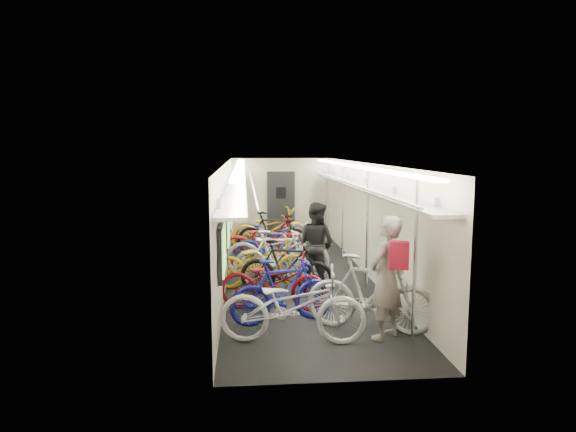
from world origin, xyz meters
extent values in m
plane|color=black|center=(0.00, 0.00, 0.00)|extent=(10.00, 10.00, 0.00)
plane|color=white|center=(0.00, 0.00, 2.40)|extent=(10.00, 10.00, 0.00)
plane|color=beige|center=(-1.50, 0.00, 1.20)|extent=(0.00, 10.00, 10.00)
plane|color=beige|center=(1.50, 0.00, 1.20)|extent=(0.00, 10.00, 10.00)
plane|color=beige|center=(0.00, 5.00, 1.20)|extent=(3.00, 0.00, 3.00)
plane|color=beige|center=(0.00, -5.00, 1.20)|extent=(3.00, 0.00, 3.00)
cube|color=black|center=(-1.46, -3.20, 1.25)|extent=(0.06, 1.10, 0.80)
cube|color=#76CC59|center=(-1.42, -3.20, 1.25)|extent=(0.02, 0.96, 0.66)
cube|color=black|center=(-1.46, -1.00, 1.25)|extent=(0.06, 1.10, 0.80)
cube|color=#76CC59|center=(-1.42, -1.00, 1.25)|extent=(0.02, 0.96, 0.66)
cube|color=black|center=(-1.46, 1.20, 1.25)|extent=(0.06, 1.10, 0.80)
cube|color=#76CC59|center=(-1.42, 1.20, 1.25)|extent=(0.02, 0.96, 0.66)
cube|color=black|center=(-1.46, 3.40, 1.25)|extent=(0.06, 1.10, 0.80)
cube|color=#76CC59|center=(-1.42, 3.40, 1.25)|extent=(0.02, 0.96, 0.66)
cube|color=yellow|center=(-1.45, -2.10, 1.30)|extent=(0.02, 0.22, 0.30)
cube|color=yellow|center=(-1.45, 0.10, 1.30)|extent=(0.02, 0.22, 0.30)
cube|color=yellow|center=(-1.45, 2.30, 1.30)|extent=(0.02, 0.22, 0.30)
cube|color=black|center=(0.00, 4.94, 1.00)|extent=(0.85, 0.08, 2.00)
cube|color=#999BA0|center=(-1.28, 0.00, 1.92)|extent=(0.40, 9.70, 0.05)
cube|color=#999BA0|center=(1.28, 0.00, 1.92)|extent=(0.40, 9.70, 0.05)
cylinder|color=silver|center=(-0.95, 0.00, 2.02)|extent=(0.04, 9.70, 0.04)
cylinder|color=silver|center=(0.95, 0.00, 2.02)|extent=(0.04, 9.70, 0.04)
cube|color=white|center=(-1.20, 0.00, 2.34)|extent=(0.18, 9.60, 0.04)
cube|color=white|center=(1.20, 0.00, 2.34)|extent=(0.18, 9.60, 0.04)
cylinder|color=silver|center=(1.25, -3.80, 1.20)|extent=(0.05, 0.05, 2.38)
cylinder|color=silver|center=(1.25, -1.00, 1.20)|extent=(0.05, 0.05, 2.38)
cylinder|color=silver|center=(1.25, 1.50, 1.20)|extent=(0.05, 0.05, 2.38)
cylinder|color=silver|center=(1.25, 4.00, 1.20)|extent=(0.05, 0.05, 2.38)
imported|color=silver|center=(-0.46, -3.74, 0.54)|extent=(2.13, 1.00, 1.08)
imported|color=navy|center=(-0.53, -2.91, 0.51)|extent=(1.78, 0.90, 1.03)
imported|color=maroon|center=(-0.64, -2.20, 0.48)|extent=(1.93, 1.00, 0.97)
imported|color=black|center=(-0.36, -1.43, 0.53)|extent=(1.82, 0.94, 1.05)
imported|color=gold|center=(-0.80, -0.79, 0.50)|extent=(1.96, 0.82, 1.00)
imported|color=silver|center=(-0.47, -0.45, 0.54)|extent=(1.86, 0.76, 1.09)
imported|color=#AAA9AE|center=(-0.43, -0.03, 0.58)|extent=(2.29, 1.10, 1.15)
imported|color=#19329B|center=(-0.54, 0.84, 0.49)|extent=(1.70, 0.85, 0.98)
imported|color=#9D1114|center=(-0.65, 1.33, 0.55)|extent=(2.20, 1.24, 1.10)
imported|color=black|center=(-0.40, 2.01, 0.57)|extent=(1.97, 1.05, 1.14)
imported|color=yellow|center=(-0.43, 2.90, 0.56)|extent=(2.27, 1.34, 1.13)
imported|color=#B9BABB|center=(0.73, -3.39, 0.58)|extent=(2.00, 1.27, 1.16)
imported|color=#5B5A5F|center=(-0.37, 2.98, 0.54)|extent=(2.14, 1.02, 1.08)
imported|color=gray|center=(0.88, -3.66, 0.89)|extent=(0.77, 0.75, 1.78)
imported|color=black|center=(0.28, -0.78, 0.84)|extent=(1.03, 1.01, 1.67)
cube|color=#A41027|center=(0.97, -3.96, 1.28)|extent=(0.29, 0.20, 0.38)
camera|label=1|loc=(-1.12, -10.63, 2.74)|focal=32.00mm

